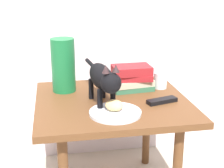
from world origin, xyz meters
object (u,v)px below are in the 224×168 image
object	(u,v)px
side_table	(112,113)
bread_roll	(114,105)
tv_remote	(162,101)
cat	(103,78)
plate	(115,113)
candle_jar	(160,81)
book_stack	(132,78)
green_vase	(63,65)

from	to	relation	value
side_table	bread_roll	size ratio (longest dim) A/B	9.14
tv_remote	cat	bearing A→B (deg)	161.80
cat	plate	bearing A→B (deg)	-71.50
cat	candle_jar	size ratio (longest dim) A/B	5.62
side_table	cat	distance (m)	0.22
side_table	book_stack	distance (m)	0.23
bread_roll	candle_jar	bearing A→B (deg)	44.40
book_stack	tv_remote	size ratio (longest dim) A/B	1.48
side_table	green_vase	bearing A→B (deg)	141.70
cat	green_vase	size ratio (longest dim) A/B	1.74
book_stack	candle_jar	bearing A→B (deg)	-1.19
side_table	tv_remote	xyz separation A→B (m)	(0.23, -0.08, 0.08)
cat	green_vase	xyz separation A→B (m)	(-0.17, 0.24, 0.00)
green_vase	candle_jar	xyz separation A→B (m)	(0.51, -0.05, -0.10)
bread_roll	book_stack	distance (m)	0.34
bread_roll	side_table	bearing A→B (deg)	82.90
plate	bread_roll	distance (m)	0.03
plate	bread_roll	bearing A→B (deg)	117.81
side_table	book_stack	size ratio (longest dim) A/B	3.30
tv_remote	green_vase	bearing A→B (deg)	134.73
side_table	candle_jar	world-z (taller)	candle_jar
bread_roll	green_vase	bearing A→B (deg)	120.07
plate	tv_remote	bearing A→B (deg)	21.47
bread_roll	tv_remote	size ratio (longest dim) A/B	0.53
side_table	bread_roll	distance (m)	0.20
tv_remote	plate	bearing A→B (deg)	-173.94
cat	candle_jar	xyz separation A→B (m)	(0.34, 0.20, -0.09)
bread_roll	candle_jar	xyz separation A→B (m)	(0.31, 0.30, -0.00)
plate	book_stack	bearing A→B (deg)	64.63
cat	candle_jar	distance (m)	0.40
plate	book_stack	size ratio (longest dim) A/B	1.03
cat	bread_roll	bearing A→B (deg)	-72.17
plate	side_table	bearing A→B (deg)	84.34
book_stack	tv_remote	xyz separation A→B (m)	(0.10, -0.21, -0.05)
plate	candle_jar	bearing A→B (deg)	45.40
candle_jar	side_table	bearing A→B (deg)	-155.66
book_stack	candle_jar	size ratio (longest dim) A/B	2.61
plate	cat	world-z (taller)	cat
side_table	bread_roll	xyz separation A→B (m)	(-0.02, -0.17, 0.11)
plate	cat	distance (m)	0.17
cat	green_vase	distance (m)	0.30
bread_roll	tv_remote	distance (m)	0.26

